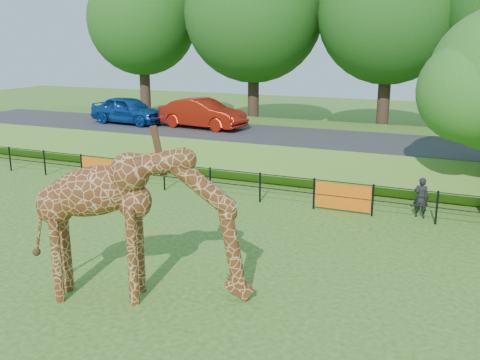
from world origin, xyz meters
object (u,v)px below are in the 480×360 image
Objects in this scene: car_blue at (129,110)px; visitor at (421,198)px; car_red at (203,113)px; giraffe at (141,225)px.

car_blue is 16.35m from visitor.
visitor is (11.04, -5.78, -1.48)m from car_red.
car_blue is (-10.17, 14.04, 0.39)m from giraffe.
car_red is 3.29× the size of visitor.
giraffe is at bearing -138.84° from car_blue.
giraffe reaches higher than car_blue.
visitor is at bearing -104.75° from car_blue.
car_red is at bearing 92.17° from giraffe.
car_blue is 3.09× the size of visitor.
car_red reaches higher than visitor.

